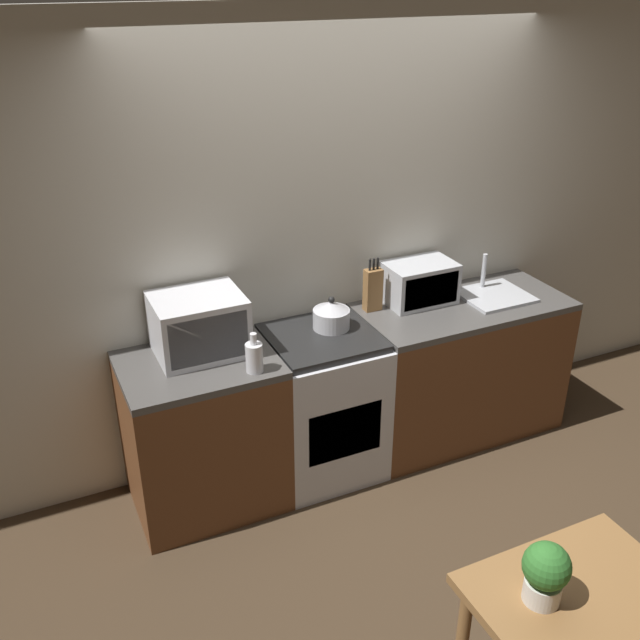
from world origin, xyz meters
TOP-DOWN VIEW (x-y plane):
  - ground_plane at (0.00, 0.00)m, footprint 16.00×16.00m
  - wall_back at (0.00, 1.00)m, footprint 10.00×0.06m
  - counter_left_run at (-0.96, 0.66)m, footprint 0.81×0.62m
  - counter_right_run at (0.71, 0.66)m, footprint 1.30×0.62m
  - stove_range at (-0.25, 0.66)m, footprint 0.62×0.62m
  - kettle at (-0.16, 0.72)m, footprint 0.21×0.21m
  - microwave at (-0.91, 0.76)m, footprint 0.47×0.38m
  - bottle at (-0.72, 0.45)m, footprint 0.09×0.09m
  - knife_block at (0.16, 0.83)m, footprint 0.10×0.06m
  - toaster_oven at (0.47, 0.81)m, footprint 0.42×0.28m
  - sink_basin at (0.94, 0.67)m, footprint 0.41×0.37m
  - dining_table at (-0.13, -1.33)m, footprint 0.76×0.69m
  - potted_plant at (-0.28, -1.22)m, footprint 0.17×0.17m

SIDE VIEW (x-z plane):
  - ground_plane at x=0.00m, z-range 0.00..0.00m
  - stove_range at x=-0.25m, z-range 0.00..0.90m
  - counter_left_run at x=-0.96m, z-range 0.00..0.90m
  - counter_right_run at x=0.71m, z-range 0.00..0.90m
  - dining_table at x=-0.13m, z-range 0.26..1.02m
  - potted_plant at x=-0.28m, z-range 0.77..1.01m
  - sink_basin at x=0.94m, z-range 0.80..1.04m
  - kettle at x=-0.16m, z-range 0.88..1.08m
  - bottle at x=-0.72m, z-range 0.88..1.09m
  - toaster_oven at x=0.47m, z-range 0.90..1.15m
  - knife_block at x=0.16m, z-range 0.87..1.20m
  - microwave at x=-0.91m, z-range 0.90..1.22m
  - wall_back at x=0.00m, z-range 0.00..2.60m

